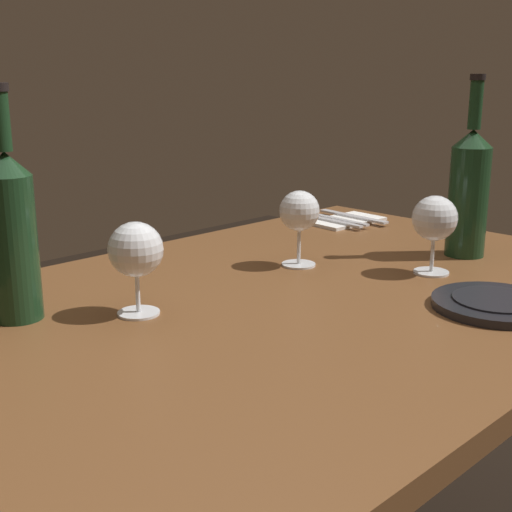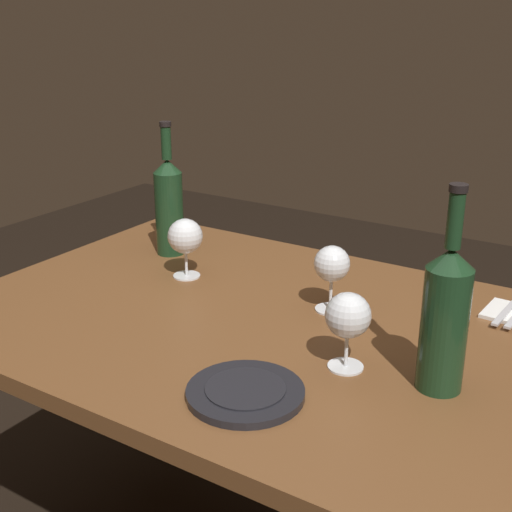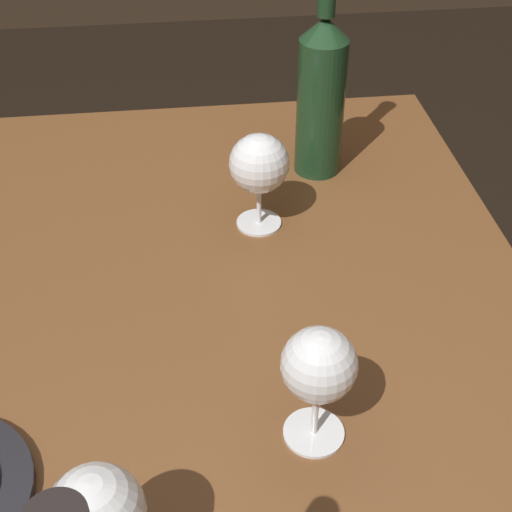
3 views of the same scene
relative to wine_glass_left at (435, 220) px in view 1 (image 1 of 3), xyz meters
name	(u,v)px [view 1 (image 1 of 3)]	position (x,y,z in m)	size (l,w,h in m)	color
dining_table	(302,340)	(-0.25, 0.10, -0.19)	(1.30, 0.90, 0.74)	brown
wine_glass_left	(435,220)	(0.00, 0.00, 0.00)	(0.08, 0.08, 0.15)	white
wine_glass_right	(299,213)	(-0.14, 0.21, 0.00)	(0.08, 0.08, 0.15)	white
wine_glass_centre	(136,251)	(-0.52, 0.20, 0.00)	(0.08, 0.08, 0.15)	white
wine_bottle	(11,232)	(-0.66, 0.31, 0.03)	(0.07, 0.07, 0.35)	#19381E
wine_bottle_second	(469,190)	(0.16, 0.02, 0.03)	(0.08, 0.08, 0.36)	#19381E
dinner_plate	(496,304)	(-0.10, -0.18, -0.09)	(0.20, 0.20, 0.02)	black
folded_napkin	(346,221)	(0.24, 0.39, -0.10)	(0.20, 0.12, 0.01)	white
fork_inner	(339,220)	(0.22, 0.39, -0.09)	(0.02, 0.18, 0.00)	silver
fork_outer	(333,221)	(0.19, 0.39, -0.09)	(0.02, 0.18, 0.00)	silver
table_knife	(353,216)	(0.27, 0.39, -0.09)	(0.03, 0.21, 0.00)	silver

